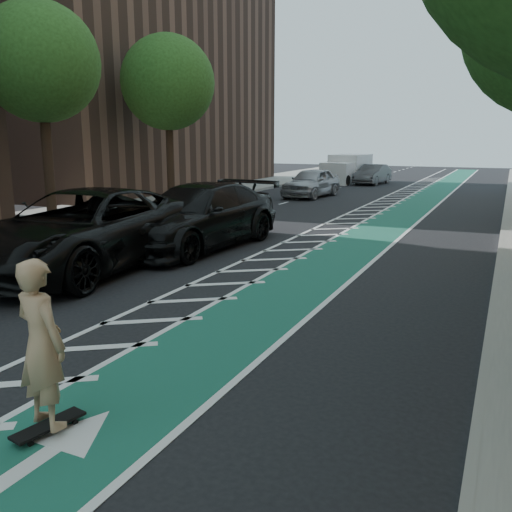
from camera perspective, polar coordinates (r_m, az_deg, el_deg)
The scene contains 19 objects.
ground at distance 10.01m, azimuth -22.72°, elevation -7.55°, with size 120.00×120.00×0.00m, color black.
bike_lane at distance 17.05m, azimuth 10.54°, elevation 1.18°, with size 2.00×90.00×0.01m, color #1C6356.
buffer_strip at distance 17.48m, azimuth 5.78°, elevation 1.59°, with size 1.40×90.00×0.01m, color silver.
sidewalk_left at distance 23.46m, azimuth -20.52°, elevation 3.78°, with size 5.00×90.00×0.15m, color gray.
curb_right at distance 16.53m, azimuth 24.25°, elevation 0.20°, with size 0.12×90.00×0.16m, color gray.
curb_left at distance 21.79m, azimuth -15.97°, elevation 3.50°, with size 0.12×90.00×0.16m, color gray.
building_left_far at distance 39.42m, azimuth -14.93°, elevation 20.32°, with size 14.00×22.00×18.00m, color brown.
tree_l_c at distance 20.86m, azimuth -22.59°, elevation 18.40°, with size 4.20×4.20×7.90m.
tree_l_d at distance 26.96m, azimuth -9.43°, elevation 17.55°, with size 4.20×4.20×7.90m.
skateboard at distance 6.76m, azimuth -20.99°, elevation -16.32°, with size 0.39×0.87×0.11m.
skateboarder at distance 6.36m, azimuth -21.66°, elevation -8.59°, with size 0.69×0.45×1.90m, color tan.
suv_near at distance 14.19m, azimuth -17.66°, elevation 2.65°, with size 3.31×7.19×2.00m, color black.
suv_far at distance 16.36m, azimuth -6.19°, elevation 4.20°, with size 2.66×6.54×1.90m, color black.
car_silver at distance 30.75m, azimuth 5.87°, elevation 7.71°, with size 1.91×4.74×1.61m, color #A0A0A6.
car_grey at distance 40.05m, azimuth 12.17°, elevation 8.41°, with size 1.49×4.26×1.41m, color #4F5054.
box_truck at distance 40.94m, azimuth 9.55°, elevation 8.93°, with size 2.72×5.13×2.05m.
barrel_a at distance 18.95m, azimuth -10.55°, elevation 3.66°, with size 0.71×0.71×0.96m.
barrel_b at distance 20.34m, azimuth -6.81°, elevation 4.25°, with size 0.64×0.64×0.88m.
barrel_c at distance 22.99m, azimuth 0.34°, elevation 5.32°, with size 0.68×0.68×0.93m.
Camera 1 is at (7.14, -6.23, 3.24)m, focal length 38.00 mm.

